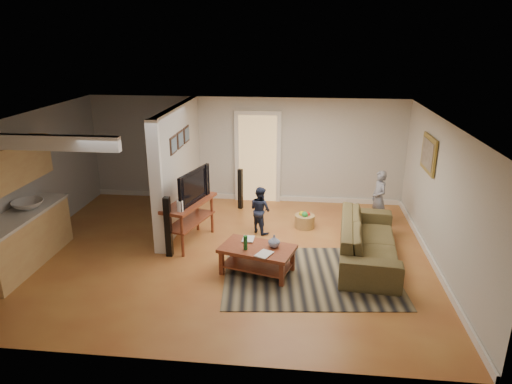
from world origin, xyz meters
TOP-DOWN VIEW (x-y plane):
  - ground at (0.00, 0.00)m, footprint 7.50×7.50m
  - room_shell at (-1.07, 0.43)m, footprint 7.54×6.02m
  - area_rug at (1.58, -0.69)m, footprint 3.10×2.40m
  - sofa at (2.60, 0.06)m, footprint 1.20×2.59m
  - coffee_table at (0.69, -0.65)m, footprint 1.36×1.02m
  - tv_console at (-0.74, 0.39)m, footprint 0.86×1.44m
  - speaker_left at (-1.00, -0.20)m, footprint 0.12×0.12m
  - speaker_right at (-0.04, 2.35)m, footprint 0.12×0.12m
  - toy_basket at (1.46, 1.38)m, footprint 0.42×0.42m
  - child at (3.00, 1.72)m, footprint 0.40×0.50m
  - toddler at (0.55, 1.04)m, footprint 0.60×0.59m

SIDE VIEW (x-z plane):
  - ground at x=0.00m, z-range 0.00..0.00m
  - sofa at x=2.60m, z-range -0.37..0.37m
  - child at x=3.00m, z-range -0.59..0.59m
  - toddler at x=0.55m, z-range -0.49..0.49m
  - area_rug at x=1.58m, z-range 0.00..0.01m
  - toy_basket at x=1.46m, z-range -0.03..0.34m
  - coffee_table at x=0.69m, z-range 0.01..0.73m
  - speaker_right at x=-0.04m, z-range 0.00..0.95m
  - speaker_left at x=-1.00m, z-range 0.00..1.14m
  - tv_console at x=-0.74m, z-range 0.19..1.36m
  - room_shell at x=-1.07m, z-range 0.20..2.72m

